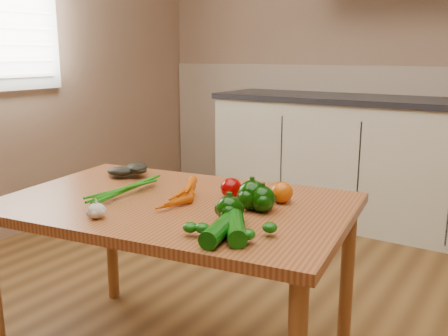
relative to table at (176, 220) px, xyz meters
name	(u,v)px	position (x,y,z in m)	size (l,w,h in m)	color
room	(228,35)	(0.20, 0.04, 0.65)	(4.04, 5.04, 2.64)	brown
counter_run	(416,166)	(0.41, 2.06, -0.14)	(2.84, 0.64, 1.14)	beige
table	(176,220)	(0.00, 0.00, 0.00)	(1.35, 0.97, 0.67)	#AA5C31
carrot_bunch	(164,192)	(-0.04, -0.02, 0.11)	(0.23, 0.18, 0.06)	#CE5304
leafy_greens	(133,166)	(-0.39, 0.19, 0.12)	(0.18, 0.16, 0.09)	black
garlic_bulb	(96,211)	(-0.09, -0.29, 0.10)	(0.06, 0.06, 0.05)	silver
pepper_a	(252,195)	(0.28, 0.06, 0.12)	(0.10, 0.10, 0.10)	#073002
pepper_b	(263,199)	(0.33, 0.06, 0.12)	(0.09, 0.09, 0.09)	#073002
pepper_c	(229,209)	(0.29, -0.09, 0.12)	(0.08, 0.08, 0.08)	#073002
tomato_a	(231,188)	(0.15, 0.15, 0.11)	(0.08, 0.08, 0.07)	#8A0202
tomato_b	(258,190)	(0.24, 0.20, 0.10)	(0.07, 0.07, 0.06)	#CD5205
tomato_c	(281,192)	(0.33, 0.19, 0.11)	(0.08, 0.08, 0.08)	#CD5205
zucchini_a	(236,228)	(0.38, -0.19, 0.10)	(0.06, 0.06, 0.20)	#084707
zucchini_b	(218,231)	(0.35, -0.24, 0.10)	(0.06, 0.06, 0.18)	#084707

